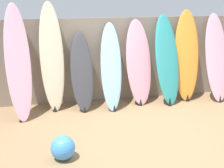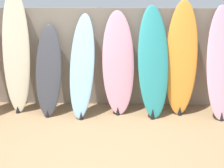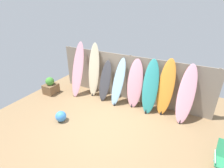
{
  "view_description": "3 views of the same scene",
  "coord_description": "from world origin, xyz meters",
  "px_view_note": "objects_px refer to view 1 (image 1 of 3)",
  "views": [
    {
      "loc": [
        -1.55,
        -4.48,
        2.33
      ],
      "look_at": [
        -0.43,
        0.66,
        0.76
      ],
      "focal_mm": 50.0,
      "sensor_mm": 36.0,
      "label": 1
    },
    {
      "loc": [
        0.45,
        -3.6,
        2.22
      ],
      "look_at": [
        0.28,
        0.82,
        0.78
      ],
      "focal_mm": 50.0,
      "sensor_mm": 36.0,
      "label": 2
    },
    {
      "loc": [
        2.31,
        -3.77,
        3.63
      ],
      "look_at": [
        -0.17,
        0.89,
        1.08
      ],
      "focal_mm": 28.0,
      "sensor_mm": 36.0,
      "label": 3
    }
  ],
  "objects_px": {
    "surfboard_pink_0": "(18,62)",
    "surfboard_orange_6": "(186,56)",
    "surfboard_pink_4": "(139,63)",
    "beach_ball": "(63,148)",
    "surfboard_teal_5": "(167,60)",
    "surfboard_cream_1": "(52,58)",
    "surfboard_charcoal_2": "(82,72)",
    "surfboard_pink_7": "(217,58)",
    "surfboard_skyblue_3": "(111,67)"
  },
  "relations": [
    {
      "from": "surfboard_charcoal_2",
      "to": "surfboard_orange_6",
      "type": "bearing_deg",
      "value": 2.46
    },
    {
      "from": "surfboard_skyblue_3",
      "to": "surfboard_teal_5",
      "type": "relative_size",
      "value": 0.92
    },
    {
      "from": "surfboard_cream_1",
      "to": "beach_ball",
      "type": "bearing_deg",
      "value": -88.86
    },
    {
      "from": "surfboard_charcoal_2",
      "to": "surfboard_cream_1",
      "type": "bearing_deg",
      "value": 170.3
    },
    {
      "from": "surfboard_teal_5",
      "to": "beach_ball",
      "type": "height_order",
      "value": "surfboard_teal_5"
    },
    {
      "from": "surfboard_cream_1",
      "to": "surfboard_teal_5",
      "type": "height_order",
      "value": "surfboard_cream_1"
    },
    {
      "from": "beach_ball",
      "to": "surfboard_teal_5",
      "type": "bearing_deg",
      "value": 40.23
    },
    {
      "from": "beach_ball",
      "to": "surfboard_skyblue_3",
      "type": "bearing_deg",
      "value": 60.18
    },
    {
      "from": "surfboard_teal_5",
      "to": "surfboard_cream_1",
      "type": "bearing_deg",
      "value": 177.19
    },
    {
      "from": "surfboard_charcoal_2",
      "to": "beach_ball",
      "type": "distance_m",
      "value": 2.15
    },
    {
      "from": "surfboard_charcoal_2",
      "to": "surfboard_teal_5",
      "type": "relative_size",
      "value": 0.82
    },
    {
      "from": "surfboard_pink_0",
      "to": "surfboard_skyblue_3",
      "type": "distance_m",
      "value": 1.82
    },
    {
      "from": "surfboard_pink_4",
      "to": "beach_ball",
      "type": "relative_size",
      "value": 5.01
    },
    {
      "from": "surfboard_pink_4",
      "to": "surfboard_orange_6",
      "type": "xyz_separation_m",
      "value": [
        1.09,
        0.03,
        0.09
      ]
    },
    {
      "from": "surfboard_pink_0",
      "to": "surfboard_teal_5",
      "type": "relative_size",
      "value": 1.14
    },
    {
      "from": "surfboard_orange_6",
      "to": "surfboard_cream_1",
      "type": "bearing_deg",
      "value": -179.99
    },
    {
      "from": "surfboard_pink_0",
      "to": "surfboard_cream_1",
      "type": "height_order",
      "value": "surfboard_cream_1"
    },
    {
      "from": "surfboard_orange_6",
      "to": "beach_ball",
      "type": "xyz_separation_m",
      "value": [
        -2.84,
        -2.1,
        -0.79
      ]
    },
    {
      "from": "surfboard_skyblue_3",
      "to": "surfboard_pink_7",
      "type": "height_order",
      "value": "surfboard_pink_7"
    },
    {
      "from": "surfboard_pink_4",
      "to": "surfboard_orange_6",
      "type": "distance_m",
      "value": 1.09
    },
    {
      "from": "surfboard_pink_0",
      "to": "surfboard_teal_5",
      "type": "distance_m",
      "value": 3.03
    },
    {
      "from": "surfboard_pink_0",
      "to": "surfboard_charcoal_2",
      "type": "height_order",
      "value": "surfboard_pink_0"
    },
    {
      "from": "surfboard_charcoal_2",
      "to": "surfboard_pink_4",
      "type": "height_order",
      "value": "surfboard_pink_4"
    },
    {
      "from": "surfboard_cream_1",
      "to": "surfboard_skyblue_3",
      "type": "distance_m",
      "value": 1.2
    },
    {
      "from": "surfboard_pink_0",
      "to": "surfboard_orange_6",
      "type": "relative_size",
      "value": 1.09
    },
    {
      "from": "surfboard_teal_5",
      "to": "surfboard_orange_6",
      "type": "xyz_separation_m",
      "value": [
        0.49,
        0.12,
        0.04
      ]
    },
    {
      "from": "surfboard_orange_6",
      "to": "surfboard_pink_7",
      "type": "xyz_separation_m",
      "value": [
        0.66,
        -0.11,
        -0.04
      ]
    },
    {
      "from": "surfboard_cream_1",
      "to": "surfboard_orange_6",
      "type": "xyz_separation_m",
      "value": [
        2.88,
        0.0,
        -0.1
      ]
    },
    {
      "from": "surfboard_skyblue_3",
      "to": "surfboard_pink_7",
      "type": "xyz_separation_m",
      "value": [
        2.37,
        0.02,
        0.07
      ]
    },
    {
      "from": "surfboard_skyblue_3",
      "to": "surfboard_pink_7",
      "type": "bearing_deg",
      "value": 0.6
    },
    {
      "from": "surfboard_teal_5",
      "to": "beach_ball",
      "type": "distance_m",
      "value": 3.16
    },
    {
      "from": "beach_ball",
      "to": "surfboard_pink_0",
      "type": "bearing_deg",
      "value": 109.9
    },
    {
      "from": "surfboard_cream_1",
      "to": "surfboard_orange_6",
      "type": "distance_m",
      "value": 2.88
    },
    {
      "from": "surfboard_cream_1",
      "to": "surfboard_pink_4",
      "type": "relative_size",
      "value": 1.21
    },
    {
      "from": "surfboard_charcoal_2",
      "to": "surfboard_orange_6",
      "type": "xyz_separation_m",
      "value": [
        2.3,
        0.1,
        0.21
      ]
    },
    {
      "from": "surfboard_pink_0",
      "to": "beach_ball",
      "type": "bearing_deg",
      "value": -70.1
    },
    {
      "from": "surfboard_pink_0",
      "to": "surfboard_orange_6",
      "type": "xyz_separation_m",
      "value": [
        3.51,
        0.23,
        -0.08
      ]
    },
    {
      "from": "surfboard_pink_7",
      "to": "surfboard_skyblue_3",
      "type": "bearing_deg",
      "value": -179.4
    },
    {
      "from": "surfboard_pink_4",
      "to": "surfboard_teal_5",
      "type": "height_order",
      "value": "surfboard_teal_5"
    },
    {
      "from": "surfboard_cream_1",
      "to": "surfboard_pink_7",
      "type": "bearing_deg",
      "value": -1.74
    },
    {
      "from": "surfboard_skyblue_3",
      "to": "surfboard_orange_6",
      "type": "xyz_separation_m",
      "value": [
        1.71,
        0.13,
        0.12
      ]
    },
    {
      "from": "surfboard_charcoal_2",
      "to": "surfboard_pink_4",
      "type": "xyz_separation_m",
      "value": [
        1.21,
        0.07,
        0.12
      ]
    },
    {
      "from": "surfboard_pink_0",
      "to": "surfboard_pink_4",
      "type": "height_order",
      "value": "surfboard_pink_0"
    },
    {
      "from": "surfboard_charcoal_2",
      "to": "surfboard_pink_7",
      "type": "relative_size",
      "value": 0.82
    },
    {
      "from": "surfboard_charcoal_2",
      "to": "surfboard_pink_7",
      "type": "height_order",
      "value": "surfboard_pink_7"
    },
    {
      "from": "surfboard_teal_5",
      "to": "surfboard_pink_7",
      "type": "xyz_separation_m",
      "value": [
        1.16,
        0.01,
        -0.0
      ]
    },
    {
      "from": "surfboard_pink_0",
      "to": "beach_ball",
      "type": "relative_size",
      "value": 6.02
    },
    {
      "from": "beach_ball",
      "to": "surfboard_pink_4",
      "type": "bearing_deg",
      "value": 49.87
    },
    {
      "from": "surfboard_pink_0",
      "to": "surfboard_teal_5",
      "type": "bearing_deg",
      "value": 2.15
    },
    {
      "from": "surfboard_charcoal_2",
      "to": "surfboard_skyblue_3",
      "type": "relative_size",
      "value": 0.89
    }
  ]
}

